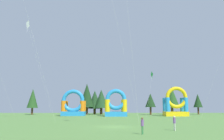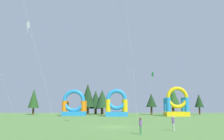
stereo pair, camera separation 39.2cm
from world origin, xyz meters
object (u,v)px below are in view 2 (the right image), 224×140
(person_far_side, at_px, (173,122))
(inflatable_red_slide, at_px, (74,107))
(kite_white_diamond, at_px, (27,26))
(person_near_camera, at_px, (141,124))
(inflatable_blue_arch, at_px, (116,107))
(kite_green_diamond, at_px, (153,75))
(inflatable_yellow_castle, at_px, (177,105))

(person_far_side, bearing_deg, inflatable_red_slide, -177.64)
(kite_white_diamond, relative_size, person_far_side, 12.38)
(person_near_camera, distance_m, inflatable_blue_arch, 39.16)
(kite_white_diamond, height_order, inflatable_blue_arch, kite_white_diamond)
(kite_green_diamond, bearing_deg, kite_white_diamond, -156.41)
(inflatable_red_slide, bearing_deg, kite_green_diamond, -14.04)
(kite_green_diamond, bearing_deg, inflatable_red_slide, 165.96)
(kite_green_diamond, xyz_separation_m, inflatable_blue_arch, (-9.35, 1.57, -8.02))
(inflatable_yellow_castle, bearing_deg, kite_green_diamond, -163.70)
(inflatable_blue_arch, bearing_deg, inflatable_red_slide, 162.39)
(person_near_camera, bearing_deg, inflatable_blue_arch, -146.96)
(inflatable_red_slide, distance_m, inflatable_yellow_castle, 27.11)
(inflatable_red_slide, bearing_deg, person_far_side, -66.98)
(person_far_side, bearing_deg, kite_white_diamond, -152.45)
(person_far_side, xyz_separation_m, person_near_camera, (-4.06, -3.47, 0.00))
(kite_white_diamond, distance_m, inflatable_blue_arch, 28.91)
(person_near_camera, bearing_deg, kite_white_diamond, -110.03)
(inflatable_blue_arch, distance_m, inflatable_yellow_castle, 15.55)
(person_far_side, relative_size, inflatable_red_slide, 0.23)
(kite_white_diamond, height_order, inflatable_yellow_castle, kite_white_diamond)
(person_far_side, bearing_deg, inflatable_yellow_castle, 143.43)
(inflatable_blue_arch, xyz_separation_m, inflatable_yellow_castle, (15.55, 0.24, 0.30))
(kite_green_diamond, height_order, inflatable_yellow_castle, kite_green_diamond)
(person_near_camera, height_order, inflatable_yellow_castle, inflatable_yellow_castle)
(kite_green_diamond, relative_size, person_near_camera, 6.85)
(inflatable_red_slide, height_order, inflatable_yellow_castle, inflatable_yellow_castle)
(person_near_camera, distance_m, inflatable_red_slide, 44.56)
(kite_green_diamond, relative_size, kite_white_diamond, 0.55)
(kite_green_diamond, bearing_deg, inflatable_yellow_castle, 16.30)
(person_near_camera, xyz_separation_m, inflatable_yellow_castle, (14.28, 39.35, 1.81))
(inflatable_blue_arch, bearing_deg, person_near_camera, -88.15)
(inflatable_blue_arch, relative_size, inflatable_red_slide, 0.99)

